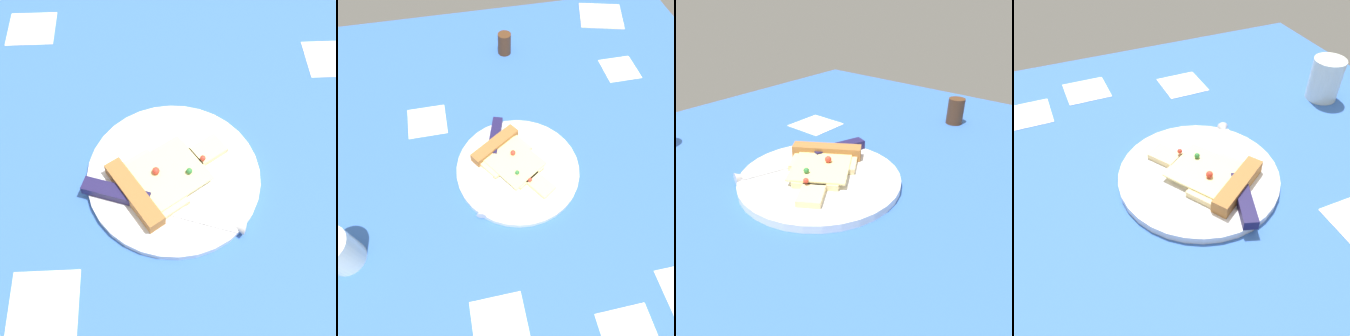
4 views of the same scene
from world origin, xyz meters
TOP-DOWN VIEW (x-y plane):
  - ground_plane at (0.01, -0.03)cm, footprint 111.06×111.06cm
  - plate at (-5.01, -5.34)cm, footprint 26.06×26.06cm
  - pizza_slice at (-6.45, -3.13)cm, footprint 16.02×18.84cm
  - knife at (-9.80, -1.17)cm, footprint 9.63×23.42cm

SIDE VIEW (x-z plane):
  - ground_plane at x=0.01cm, z-range -3.00..0.00cm
  - plate at x=-5.01cm, z-range 0.00..1.24cm
  - knife at x=-9.80cm, z-range 0.62..3.07cm
  - pizza_slice at x=-6.45cm, z-range 0.81..3.22cm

